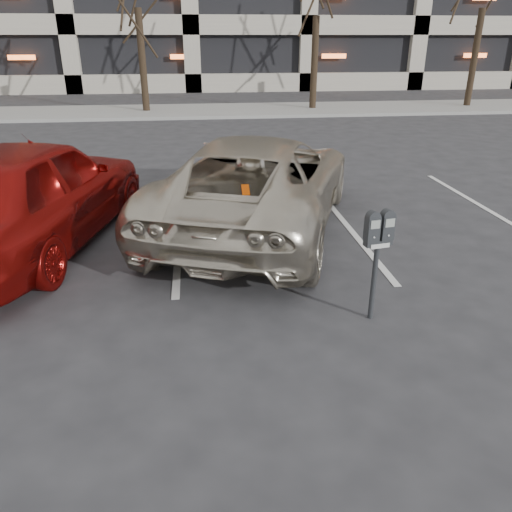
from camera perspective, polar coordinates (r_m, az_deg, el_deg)
ground at (r=6.47m, az=3.36°, el=-3.04°), size 140.00×140.00×0.00m
sidewalk at (r=21.89m, az=-4.23°, el=16.24°), size 80.00×4.00×0.12m
stall_lines at (r=8.49m, az=-8.74°, el=3.48°), size 16.90×5.20×0.00m
parking_meter at (r=5.41m, az=13.80°, el=1.90°), size 0.34×0.18×1.25m
suv_silver at (r=8.13m, az=0.19°, el=8.41°), size 4.25×5.98×1.52m
car_red at (r=8.02m, az=-24.41°, el=6.62°), size 3.01×5.21×1.67m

